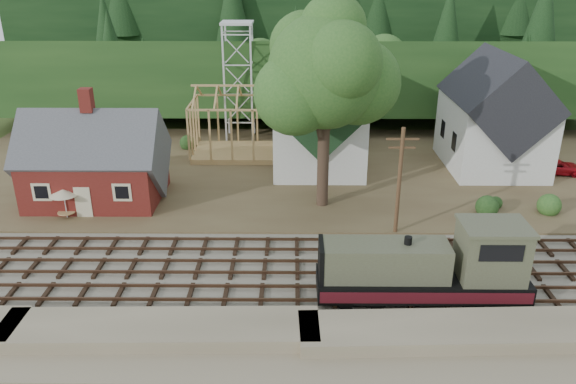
{
  "coord_description": "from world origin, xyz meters",
  "views": [
    {
      "loc": [
        -0.36,
        -30.72,
        18.38
      ],
      "look_at": [
        -0.67,
        6.0,
        3.0
      ],
      "focal_mm": 35.0,
      "sensor_mm": 36.0,
      "label": 1
    }
  ],
  "objects_px": {
    "car_blue": "(131,194)",
    "patio_set": "(63,194)",
    "locomotive": "(431,268)",
    "car_red": "(558,167)",
    "car_green": "(86,182)"
  },
  "relations": [
    {
      "from": "car_blue",
      "to": "car_red",
      "type": "relative_size",
      "value": 0.77
    },
    {
      "from": "car_blue",
      "to": "patio_set",
      "type": "xyz_separation_m",
      "value": [
        -4.03,
        -3.21,
        1.34
      ]
    },
    {
      "from": "car_blue",
      "to": "patio_set",
      "type": "height_order",
      "value": "patio_set"
    },
    {
      "from": "car_green",
      "to": "locomotive",
      "type": "bearing_deg",
      "value": -135.66
    },
    {
      "from": "car_blue",
      "to": "car_green",
      "type": "height_order",
      "value": "car_blue"
    },
    {
      "from": "car_green",
      "to": "car_red",
      "type": "distance_m",
      "value": 41.64
    },
    {
      "from": "locomotive",
      "to": "car_red",
      "type": "height_order",
      "value": "locomotive"
    },
    {
      "from": "car_blue",
      "to": "patio_set",
      "type": "relative_size",
      "value": 1.51
    },
    {
      "from": "patio_set",
      "to": "car_green",
      "type": "bearing_deg",
      "value": 94.74
    },
    {
      "from": "locomotive",
      "to": "patio_set",
      "type": "distance_m",
      "value": 26.96
    },
    {
      "from": "car_blue",
      "to": "car_red",
      "type": "bearing_deg",
      "value": 1.47
    },
    {
      "from": "car_green",
      "to": "car_red",
      "type": "xyz_separation_m",
      "value": [
        41.47,
        3.83,
        0.05
      ]
    },
    {
      "from": "car_red",
      "to": "car_blue",
      "type": "bearing_deg",
      "value": 108.51
    },
    {
      "from": "car_blue",
      "to": "patio_set",
      "type": "bearing_deg",
      "value": -149.98
    },
    {
      "from": "car_red",
      "to": "patio_set",
      "type": "bearing_deg",
      "value": 111.86
    }
  ]
}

